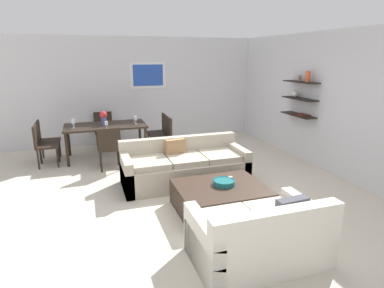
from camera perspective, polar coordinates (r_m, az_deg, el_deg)
ground_plane at (r=5.52m, az=-1.72°, el=-8.27°), size 18.00×18.00×0.00m
back_wall_unit at (r=8.59m, az=-6.76°, el=9.58°), size 8.40×0.09×2.70m
right_wall_shelf_unit at (r=7.10m, az=20.95°, el=7.42°), size 0.34×8.20×2.70m
sofa_beige at (r=5.75m, az=-1.41°, el=-4.15°), size 2.21×0.90×0.78m
loveseat_white at (r=3.74m, az=11.95°, el=-15.93°), size 1.44×0.90×0.78m
coffee_table at (r=4.80m, az=5.15°, el=-9.62°), size 1.29×1.05×0.38m
decorative_bowl at (r=4.76m, az=5.74°, el=-6.81°), size 0.33×0.33×0.08m
candle_jar at (r=4.90m, az=6.86°, el=-6.26°), size 0.07×0.07×0.08m
dining_table at (r=7.33m, az=-15.21°, el=2.78°), size 1.75×0.93×0.75m
dining_chair_left_near at (r=7.21m, az=-25.20°, el=0.20°), size 0.44×0.44×0.88m
dining_chair_head at (r=8.22m, az=-15.52°, el=2.84°), size 0.44×0.44×0.88m
dining_chair_right_far at (r=7.74m, az=-5.71°, el=2.58°), size 0.44×0.44×0.88m
dining_chair_left_far at (r=7.62m, az=-24.88°, el=0.99°), size 0.44×0.44×0.88m
dining_chair_right_near at (r=7.34m, az=-4.98°, el=1.89°), size 0.44×0.44×0.88m
dining_chair_foot at (r=6.52m, az=-14.60°, el=-0.30°), size 0.44×0.44×0.88m
wine_glass_head at (r=7.69m, az=-15.51°, el=4.83°), size 0.08×0.08×0.18m
wine_glass_foot at (r=6.89m, az=-15.10°, el=3.56°), size 0.07×0.07×0.16m
wine_glass_right_far at (r=7.47m, az=-10.31°, el=4.66°), size 0.06×0.06×0.15m
wine_glass_right_near at (r=7.24m, az=-10.05°, el=4.49°), size 0.07×0.07×0.17m
wine_glass_left_near at (r=7.17m, az=-20.51°, el=3.69°), size 0.07×0.07×0.18m
wine_glass_left_far at (r=7.40m, az=-20.47°, el=4.03°), size 0.08×0.08×0.17m
centerpiece_vase at (r=7.25m, az=-15.57°, el=4.65°), size 0.16×0.16×0.32m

